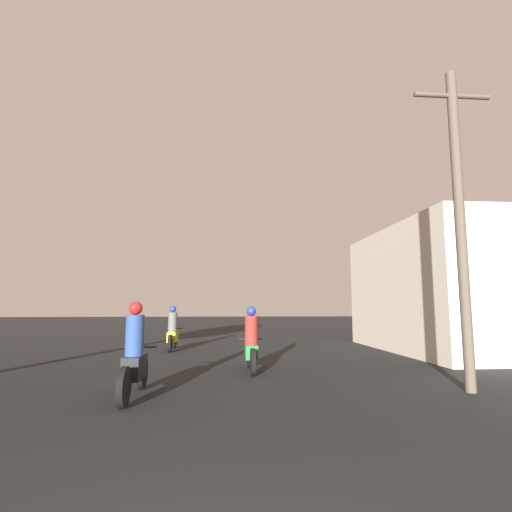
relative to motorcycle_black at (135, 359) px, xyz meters
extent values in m
cylinder|color=black|center=(0.00, 0.76, -0.35)|extent=(0.10, 0.64, 0.64)
cylinder|color=black|center=(0.00, -0.71, -0.35)|extent=(0.10, 0.64, 0.64)
cube|color=black|center=(0.00, 0.02, -0.15)|extent=(0.30, 0.81, 0.41)
cylinder|color=black|center=(0.00, 0.50, 0.16)|extent=(0.60, 0.04, 0.04)
cylinder|color=navy|center=(0.00, -0.06, 0.42)|extent=(0.32, 0.32, 0.72)
sphere|color=#A51919|center=(0.00, -0.06, 0.89)|extent=(0.24, 0.24, 0.24)
cylinder|color=black|center=(2.26, 3.30, -0.36)|extent=(0.10, 0.62, 0.62)
cylinder|color=black|center=(2.26, 2.03, -0.36)|extent=(0.10, 0.62, 0.62)
cube|color=#1E6B33|center=(2.26, 2.67, -0.19)|extent=(0.30, 0.71, 0.34)
cylinder|color=black|center=(2.26, 3.08, 0.08)|extent=(0.60, 0.04, 0.04)
cylinder|color=maroon|center=(2.26, 2.60, 0.33)|extent=(0.32, 0.32, 0.70)
sphere|color=navy|center=(2.26, 2.60, 0.80)|extent=(0.24, 0.24, 0.24)
cylinder|color=black|center=(-0.28, 8.33, -0.37)|extent=(0.10, 0.61, 0.61)
cylinder|color=black|center=(-0.28, 6.96, -0.37)|extent=(0.10, 0.61, 0.61)
cube|color=gold|center=(-0.28, 7.64, -0.19)|extent=(0.30, 0.95, 0.36)
cylinder|color=black|center=(-0.28, 8.09, 0.09)|extent=(0.60, 0.04, 0.04)
cylinder|color=#4C514C|center=(-0.28, 7.55, 0.35)|extent=(0.32, 0.32, 0.71)
sphere|color=navy|center=(-0.28, 7.55, 0.82)|extent=(0.24, 0.24, 0.24)
cube|color=beige|center=(10.00, 6.51, 1.53)|extent=(5.20, 7.91, 4.40)
cylinder|color=#4C4238|center=(6.19, -0.07, 2.52)|extent=(0.20, 0.20, 6.37)
cylinder|color=#4C4238|center=(6.19, -0.07, 5.20)|extent=(1.60, 0.10, 0.10)
camera|label=1|loc=(1.57, -7.41, 0.93)|focal=28.00mm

